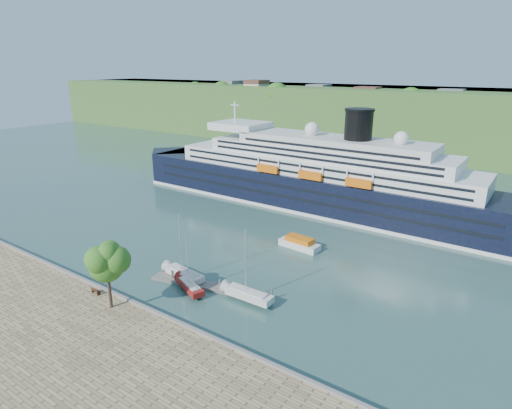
# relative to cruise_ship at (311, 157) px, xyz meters

# --- Properties ---
(ground) EXTENTS (400.00, 400.00, 0.00)m
(ground) POSITION_rel_cruise_ship_xyz_m (3.01, -55.60, -12.02)
(ground) COLOR #30554D
(ground) RESTS_ON ground
(far_hillside) EXTENTS (400.00, 50.00, 24.00)m
(far_hillside) POSITION_rel_cruise_ship_xyz_m (3.01, 89.40, -0.02)
(far_hillside) COLOR #3D6127
(far_hillside) RESTS_ON ground
(quay_coping) EXTENTS (220.00, 0.50, 0.30)m
(quay_coping) POSITION_rel_cruise_ship_xyz_m (3.01, -55.80, -10.87)
(quay_coping) COLOR slate
(quay_coping) RESTS_ON promenade
(cruise_ship) EXTENTS (107.17, 16.14, 24.05)m
(cruise_ship) POSITION_rel_cruise_ship_xyz_m (0.00, 0.00, 0.00)
(cruise_ship) COLOR black
(cruise_ship) RESTS_ON ground
(park_bench) EXTENTS (1.68, 0.74, 1.06)m
(park_bench) POSITION_rel_cruise_ship_xyz_m (-4.69, -57.22, -10.50)
(park_bench) COLOR #482414
(park_bench) RESTS_ON promenade
(promenade_tree) EXTENTS (6.39, 6.39, 10.59)m
(promenade_tree) POSITION_rel_cruise_ship_xyz_m (0.21, -58.28, -5.73)
(promenade_tree) COLOR #265E18
(promenade_tree) RESTS_ON promenade
(floating_pontoon) EXTENTS (19.03, 6.67, 0.42)m
(floating_pontoon) POSITION_rel_cruise_ship_xyz_m (6.22, -45.10, -11.81)
(floating_pontoon) COLOR gray
(floating_pontoon) RESTS_ON ground
(sailboat_white_near) EXTENTS (8.33, 3.14, 10.51)m
(sailboat_white_near) POSITION_rel_cruise_ship_xyz_m (1.76, -45.46, -6.77)
(sailboat_white_near) COLOR silver
(sailboat_white_near) RESTS_ON ground
(sailboat_red) EXTENTS (7.33, 4.57, 9.19)m
(sailboat_red) POSITION_rel_cruise_ship_xyz_m (5.02, -47.72, -7.43)
(sailboat_red) COLOR maroon
(sailboat_red) RESTS_ON ground
(sailboat_white_far) EXTENTS (8.20, 2.35, 10.57)m
(sailboat_white_far) POSITION_rel_cruise_ship_xyz_m (14.01, -44.87, -6.74)
(sailboat_white_far) COLOR silver
(sailboat_white_far) RESTS_ON ground
(tender_launch) EXTENTS (8.18, 3.39, 2.21)m
(tender_launch) POSITION_rel_cruise_ship_xyz_m (10.65, -23.89, -10.92)
(tender_launch) COLOR orange
(tender_launch) RESTS_ON ground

